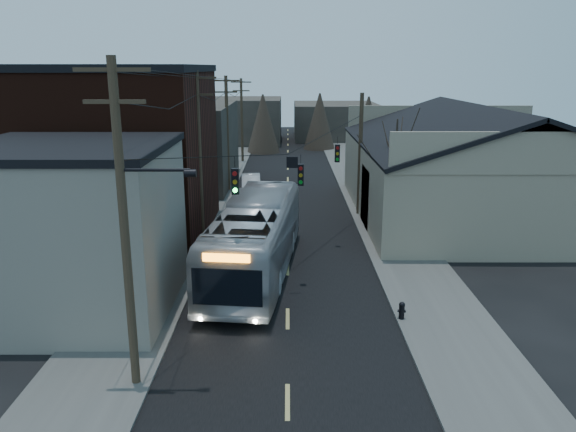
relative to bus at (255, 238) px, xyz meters
name	(u,v)px	position (x,y,z in m)	size (l,w,h in m)	color
road_surface	(288,199)	(1.62, 16.67, -1.89)	(9.00, 110.00, 0.02)	black
sidewalk_left	(206,198)	(-4.88, 16.67, -1.84)	(4.00, 110.00, 0.12)	#474744
sidewalk_right	(369,198)	(8.12, 16.67, -1.84)	(4.00, 110.00, 0.12)	#474744
building_clapboard	(73,232)	(-7.38, -4.33, 1.60)	(8.00, 8.00, 7.00)	slate
building_brick	(122,156)	(-8.38, 6.67, 3.10)	(10.00, 12.00, 10.00)	black
building_left_far	(180,145)	(-7.88, 22.67, 1.60)	(9.00, 14.00, 7.00)	#322D28
warehouse	(474,178)	(14.62, 11.67, 0.80)	(16.16, 20.60, 7.73)	gray
building_far_left	(245,120)	(-4.38, 51.67, 1.10)	(10.00, 12.00, 6.00)	#322D28
building_far_right	(335,121)	(8.62, 56.67, 0.60)	(12.00, 14.00, 5.00)	#322D28
bare_tree	(395,179)	(8.12, 6.67, 1.70)	(0.40, 0.40, 7.20)	black
utility_lines	(242,147)	(-1.50, 10.81, 3.06)	(11.24, 45.28, 10.50)	#382B1E
bus	(255,238)	(0.00, 0.00, 0.00)	(3.19, 13.62, 3.79)	#A0A5AC
parked_car	(251,183)	(-1.49, 19.40, -1.17)	(1.54, 4.42, 1.46)	#AAAEB2
fire_hydrant	(402,310)	(6.32, -5.54, -1.38)	(0.36, 0.25, 0.74)	black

